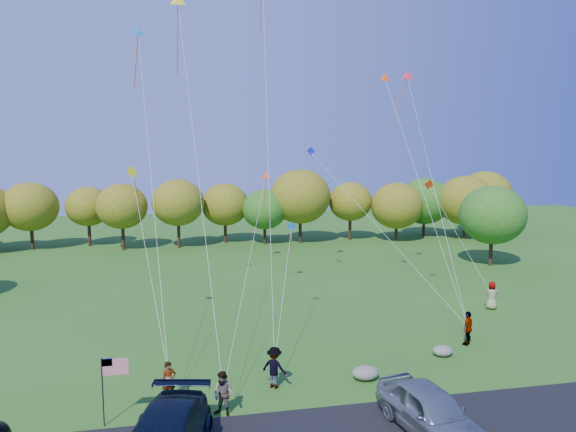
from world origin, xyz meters
The scene contains 12 objects.
ground centered at (0.00, 0.00, 0.00)m, with size 140.00×140.00×0.00m, color #285E1A.
treeline centered at (-2.55, 36.39, 4.74)m, with size 77.03×28.18×8.68m.
minivan_silver centered at (5.08, -3.74, 0.94)m, with size 2.08×5.18×1.76m, color #93999D.
flyer_a centered at (-4.55, 1.01, 0.83)m, with size 0.61×0.40×1.67m, color #4C4C59.
flyer_b centered at (-2.37, -0.80, 0.91)m, with size 0.88×0.69×1.82m, color #4C4C59.
flyer_c centered at (0.04, 1.26, 0.94)m, with size 1.21×0.70×1.87m, color #4C4C59.
flyer_d centered at (11.29, 4.28, 0.94)m, with size 1.10×0.46×1.88m, color #4C4C59.
flyer_e centered at (16.31, 9.84, 0.94)m, with size 0.92×0.60×1.88m, color #4C4C59.
flag_assembly centered at (-6.64, -0.70, 2.07)m, with size 1.01×0.66×2.73m.
boulder_near centered at (4.32, 1.24, 0.31)m, with size 1.26×0.99×0.63m, color gray.
boulder_far centered at (9.19, 3.11, 0.27)m, with size 1.05×0.88×0.55m, color slate.
kites_aloft centered at (2.26, 14.20, 17.32)m, with size 20.37×9.91×18.81m.
Camera 1 is at (-3.61, -20.33, 10.48)m, focal length 32.00 mm.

